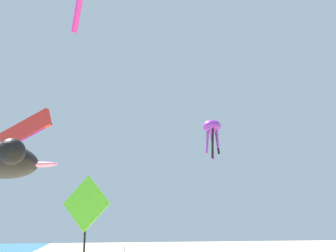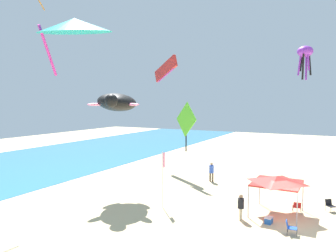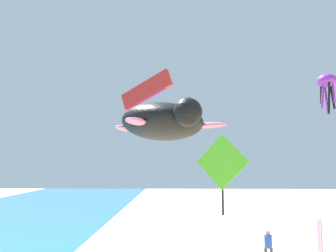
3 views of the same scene
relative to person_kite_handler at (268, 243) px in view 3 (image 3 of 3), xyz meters
The scene contains 5 objects.
person_kite_handler is the anchor object (origin of this frame).
kite_diamond_lime 5.45m from the person_kite_handler, 91.44° to the left, with size 1.87×3.02×4.99m.
kite_turtle_black 11.31m from the person_kite_handler, 138.34° to the left, with size 5.29×5.23×1.81m.
kite_parafoil_red 14.37m from the person_kite_handler, 56.01° to the left, with size 2.85×4.45×2.97m.
kite_octopus_purple 15.71m from the person_kite_handler, 45.35° to the right, with size 1.58×1.58×3.52m.
Camera 3 is at (-12.60, 13.51, 6.08)m, focal length 34.66 mm.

